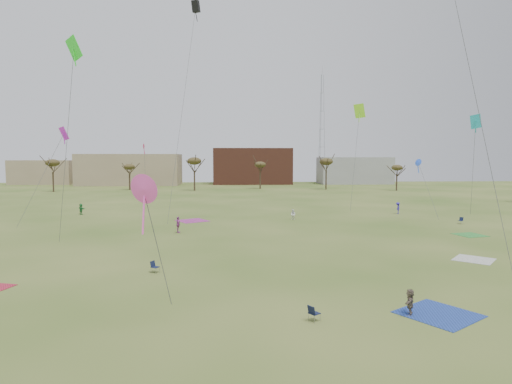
{
  "coord_description": "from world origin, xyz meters",
  "views": [
    {
      "loc": [
        -2.32,
        -27.58,
        8.59
      ],
      "look_at": [
        0.0,
        12.0,
        5.5
      ],
      "focal_mm": 30.24,
      "sensor_mm": 36.0,
      "label": 1
    }
  ],
  "objects": [
    {
      "name": "tree_line",
      "position": [
        -2.85,
        79.12,
        7.09
      ],
      "size": [
        117.44,
        49.32,
        8.91
      ],
      "color": "#3A2B1E",
      "rests_on": "ground"
    },
    {
      "name": "spectator_mid_e",
      "position": [
        6.37,
        31.81,
        0.74
      ],
      "size": [
        0.91,
        0.87,
        1.48
      ],
      "primitive_type": "imported",
      "rotation": [
        0.0,
        0.0,
        5.66
      ],
      "color": "white",
      "rests_on": "ground"
    },
    {
      "name": "ground",
      "position": [
        0.0,
        0.0,
        0.0
      ],
      "size": [
        260.0,
        260.0,
        0.0
      ],
      "primitive_type": "plane",
      "color": "#35541A",
      "rests_on": "ground"
    },
    {
      "name": "spectator_fore_c",
      "position": [
        7.49,
        -4.99,
        0.72
      ],
      "size": [
        1.0,
        1.39,
        1.45
      ],
      "primitive_type": "imported",
      "rotation": [
        0.0,
        0.0,
        4.23
      ],
      "color": "brown",
      "rests_on": "ground"
    },
    {
      "name": "kites_aloft",
      "position": [
        -2.18,
        21.35,
        19.05
      ],
      "size": [
        62.56,
        54.31,
        27.77
      ],
      "color": "#BC1442",
      "rests_on": "ground"
    },
    {
      "name": "camp_chair_left",
      "position": [
        -8.06,
        4.72,
        0.26
      ],
      "size": [
        0.72,
        0.7,
        0.87
      ],
      "rotation": [
        0.0,
        0.0,
        1.08
      ],
      "color": "#151C3A",
      "rests_on": "ground"
    },
    {
      "name": "building_tan",
      "position": [
        -35.0,
        115.0,
        5.0
      ],
      "size": [
        32.0,
        14.0,
        10.0
      ],
      "primitive_type": "cube",
      "color": "#937F60",
      "rests_on": "ground"
    },
    {
      "name": "blanket_olive",
      "position": [
        24.48,
        18.77,
        0.0
      ],
      "size": [
        3.49,
        3.49,
        0.03
      ],
      "primitive_type": "cube",
      "rotation": [
        0.0,
        0.0,
        0.23
      ],
      "color": "#338D36",
      "rests_on": "ground"
    },
    {
      "name": "building_tan_west",
      "position": [
        -65.0,
        122.0,
        4.0
      ],
      "size": [
        20.0,
        12.0,
        8.0
      ],
      "primitive_type": "cube",
      "color": "#937F60",
      "rests_on": "ground"
    },
    {
      "name": "blanket_plum",
      "position": [
        -7.64,
        31.82,
        0.0
      ],
      "size": [
        5.16,
        5.16,
        0.03
      ],
      "primitive_type": "cube",
      "rotation": [
        0.0,
        0.0,
        2.11
      ],
      "color": "#9E3085",
      "rests_on": "ground"
    },
    {
      "name": "building_grey",
      "position": [
        40.0,
        118.0,
        4.5
      ],
      "size": [
        24.0,
        12.0,
        9.0
      ],
      "primitive_type": "cube",
      "color": "gray",
      "rests_on": "ground"
    },
    {
      "name": "building_brick",
      "position": [
        5.0,
        120.0,
        6.0
      ],
      "size": [
        26.0,
        16.0,
        12.0
      ],
      "primitive_type": "cube",
      "color": "brown",
      "rests_on": "ground"
    },
    {
      "name": "radio_tower",
      "position": [
        30.0,
        125.0,
        19.21
      ],
      "size": [
        1.51,
        1.72,
        41.0
      ],
      "color": "#9EA3A8",
      "rests_on": "ground"
    },
    {
      "name": "blanket_cream",
      "position": [
        18.31,
        7.35,
        0.0
      ],
      "size": [
        4.19,
        4.19,
        0.03
      ],
      "primitive_type": "cube",
      "rotation": [
        0.0,
        0.0,
        2.41
      ],
      "color": "beige",
      "rests_on": "ground"
    },
    {
      "name": "camp_chair_center",
      "position": [
        2.05,
        -5.6,
        0.26
      ],
      "size": [
        0.73,
        0.72,
        0.87
      ],
      "rotation": [
        0.0,
        0.0,
        2.17
      ],
      "color": "#131935",
      "rests_on": "ground"
    },
    {
      "name": "camp_chair_right",
      "position": [
        27.89,
        26.96,
        0.26
      ],
      "size": [
        0.74,
        0.73,
        0.87
      ],
      "rotation": [
        0.0,
        0.0,
        5.38
      ],
      "color": "#151E3C",
      "rests_on": "ground"
    },
    {
      "name": "flyer_far_a",
      "position": [
        -25.29,
        39.52,
        0.85
      ],
      "size": [
        1.5,
        1.45,
        1.71
      ],
      "primitive_type": "imported",
      "rotation": [
        0.0,
        0.0,
        2.39
      ],
      "color": "#2B833F",
      "rests_on": "ground"
    },
    {
      "name": "flyer_far_c",
      "position": [
        23.57,
        37.48,
        0.9
      ],
      "size": [
        0.96,
        1.3,
        1.81
      ],
      "primitive_type": "imported",
      "rotation": [
        0.0,
        0.0,
        4.44
      ],
      "color": "#2E22A0",
      "rests_on": "ground"
    },
    {
      "name": "blanket_blue",
      "position": [
        9.11,
        -5.03,
        0.0
      ],
      "size": [
        5.08,
        5.08,
        0.03
      ],
      "primitive_type": "cube",
      "rotation": [
        0.0,
        0.0,
        0.59
      ],
      "color": "#223D94",
      "rests_on": "ground"
    },
    {
      "name": "spectator_mid_d",
      "position": [
        -8.44,
        22.29,
        0.94
      ],
      "size": [
        0.63,
        1.16,
        1.87
      ],
      "primitive_type": "imported",
      "rotation": [
        0.0,
        0.0,
        1.73
      ],
      "color": "#A54599",
      "rests_on": "ground"
    }
  ]
}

